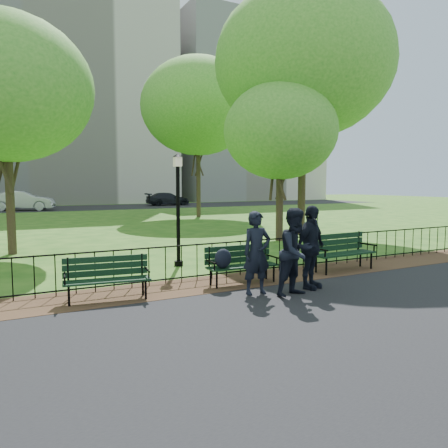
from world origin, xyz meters
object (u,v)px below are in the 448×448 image
park_bench_main (233,259)px  person_mid (296,252)px  tree_near_e (280,131)px  person_right (311,247)px  tree_far_e (198,106)px  park_bench_right_a (341,248)px  park_bench_left_a (107,273)px  person_left (257,253)px  sedan_silver (23,201)px  sedan_dark (168,199)px  tree_near_w (5,88)px  lamppost (178,205)px  tree_mid_e (304,63)px

park_bench_main → person_mid: (0.70, -1.43, 0.32)m
tree_near_e → person_right: bearing=-120.3°
tree_far_e → park_bench_right_a: bearing=-103.0°
park_bench_main → park_bench_left_a: bearing=-179.0°
tree_far_e → person_left: size_ratio=6.16×
park_bench_left_a → person_mid: (3.56, -1.50, 0.38)m
sedan_silver → sedan_dark: size_ratio=1.10×
park_bench_right_a → person_right: person_right is taller
person_right → park_bench_right_a: bearing=8.5°
person_mid → sedan_silver: (-3.32, 33.28, -0.09)m
park_bench_right_a → tree_near_e: (2.07, 5.83, 3.79)m
person_left → person_right: size_ratio=0.95×
tree_near_w → tree_far_e: (12.03, 11.56, 2.14)m
lamppost → person_left: bearing=-85.8°
person_left → park_bench_left_a: bearing=165.6°
tree_far_e → person_mid: (-7.00, -20.24, -6.57)m
sedan_silver → sedan_dark: (13.82, 2.29, -0.17)m
tree_mid_e → sedan_silver: size_ratio=2.20×
park_bench_main → lamppost: bearing=96.8°
tree_mid_e → person_left: tree_mid_e is taller
tree_mid_e → lamppost: bearing=-150.1°
park_bench_right_a → person_right: bearing=-151.7°
park_bench_main → lamppost: 3.01m
park_bench_left_a → tree_far_e: tree_far_e is taller
park_bench_left_a → tree_far_e: bearing=68.3°
lamppost → tree_near_w: (-4.10, 4.46, 3.63)m
tree_far_e → person_mid: size_ratio=5.90×
sedan_silver → person_left: bearing=-159.7°
tree_far_e → sedan_dark: tree_far_e is taller
lamppost → tree_near_e: tree_near_e is taller
lamppost → person_left: size_ratio=1.81×
tree_near_w → person_mid: bearing=-60.0°
tree_near_e → sedan_silver: size_ratio=1.27×
lamppost → tree_near_e: bearing=29.2°
park_bench_left_a → person_left: bearing=-11.4°
lamppost → person_mid: bearing=-77.7°
tree_far_e → person_mid: tree_far_e is taller
tree_near_e → person_right: 8.88m
park_bench_left_a → tree_near_w: bearing=109.3°
person_right → park_bench_left_a: bearing=142.1°
tree_far_e → person_right: (-6.35, -19.90, -6.56)m
lamppost → park_bench_main: bearing=-85.5°
tree_near_w → tree_mid_e: tree_mid_e is taller
lamppost → person_mid: lamppost is taller
park_bench_main → person_mid: size_ratio=0.94×
sedan_silver → lamppost: bearing=-159.6°
park_bench_right_a → person_mid: 3.13m
park_bench_right_a → sedan_silver: size_ratio=0.38×
park_bench_left_a → person_mid: bearing=-15.2°
park_bench_right_a → person_right: size_ratio=1.04×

